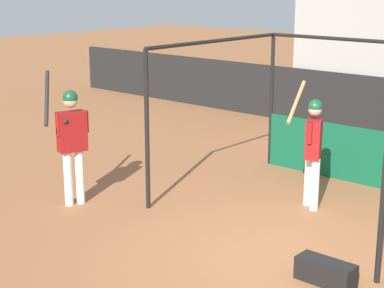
# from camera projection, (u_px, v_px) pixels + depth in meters

# --- Properties ---
(ground_plane) EXTENTS (60.00, 60.00, 0.00)m
(ground_plane) POSITION_uv_depth(u_px,v_px,m) (273.00, 258.00, 8.18)
(ground_plane) COLOR #935B38
(batting_cage) EXTENTS (3.88, 3.36, 2.50)m
(batting_cage) POSITION_uv_depth(u_px,v_px,m) (346.00, 129.00, 10.43)
(batting_cage) COLOR black
(batting_cage) RESTS_ON ground
(player_batter) EXTENTS (0.72, 0.77, 1.89)m
(player_batter) POSITION_uv_depth(u_px,v_px,m) (313.00, 143.00, 9.76)
(player_batter) COLOR white
(player_batter) RESTS_ON ground
(player_waiting) EXTENTS (0.51, 0.80, 2.12)m
(player_waiting) POSITION_uv_depth(u_px,v_px,m) (71.00, 136.00, 9.86)
(player_waiting) COLOR white
(player_waiting) RESTS_ON ground
(equipment_bag) EXTENTS (0.70, 0.28, 0.28)m
(equipment_bag) POSITION_uv_depth(u_px,v_px,m) (326.00, 272.00, 7.49)
(equipment_bag) COLOR black
(equipment_bag) RESTS_ON ground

